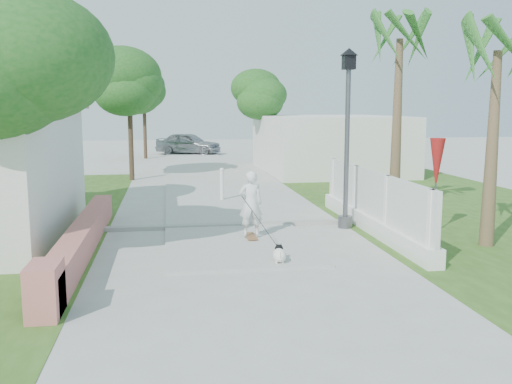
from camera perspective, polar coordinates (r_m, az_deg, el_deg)
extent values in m
plane|color=#B7B7B2|center=(8.80, 1.53, -11.64)|extent=(90.00, 90.00, 0.00)
cube|color=#B7B7B2|center=(28.32, -5.74, 2.41)|extent=(3.20, 36.00, 0.06)
cube|color=#999993|center=(14.51, -2.72, -3.34)|extent=(6.50, 0.25, 0.10)
cube|color=#32551B|center=(18.47, 18.71, -1.36)|extent=(8.00, 20.00, 0.01)
cube|color=#BD6761|center=(12.56, -16.91, -4.42)|extent=(0.45, 8.00, 0.60)
cube|color=#BD6761|center=(8.92, -20.36, -9.20)|extent=(0.45, 0.80, 0.80)
cube|color=white|center=(14.29, 11.42, -3.08)|extent=(0.35, 7.00, 0.40)
cube|color=white|center=(14.16, 11.51, -0.10)|extent=(0.10, 7.00, 1.10)
cube|color=white|center=(11.30, 17.10, -3.52)|extent=(0.14, 0.14, 1.50)
cube|color=white|center=(13.27, 12.98, -1.60)|extent=(0.14, 0.14, 1.50)
cube|color=white|center=(15.31, 9.94, -0.17)|extent=(0.14, 0.14, 1.50)
cube|color=white|center=(17.19, 7.81, 0.82)|extent=(0.14, 0.14, 1.50)
cube|color=silver|center=(27.23, 7.21, 4.82)|extent=(6.00, 8.00, 2.60)
cylinder|color=#59595E|center=(14.60, 8.90, -2.96)|extent=(0.36, 0.36, 0.30)
cylinder|color=#59595E|center=(14.35, 9.07, 4.30)|extent=(0.12, 0.12, 4.00)
cube|color=black|center=(14.35, 9.27, 12.69)|extent=(0.28, 0.28, 0.35)
cone|color=black|center=(14.37, 9.29, 13.68)|extent=(0.44, 0.44, 0.18)
cylinder|color=white|center=(18.38, -3.44, 0.60)|extent=(0.12, 0.12, 1.00)
sphere|color=white|center=(18.31, -3.45, 2.21)|extent=(0.14, 0.14, 0.14)
cylinder|color=#59595E|center=(14.25, 17.50, -0.07)|extent=(0.04, 0.04, 2.00)
cone|color=#AC1B18|center=(14.17, 17.63, 2.73)|extent=(0.36, 0.36, 1.20)
cylinder|color=#4C3826|center=(11.58, -23.84, 2.31)|extent=(0.20, 0.20, 3.85)
ellipsoid|color=#164F18|center=(11.31, -23.73, 12.34)|extent=(3.06, 3.06, 2.30)
cylinder|color=#4C3826|center=(17.15, -22.34, 3.60)|extent=(0.20, 0.20, 3.50)
ellipsoid|color=#164F18|center=(17.10, -22.63, 8.61)|extent=(3.20, 3.20, 2.40)
ellipsoid|color=#164F18|center=(16.87, -22.19, 9.84)|extent=(2.72, 2.72, 2.05)
ellipsoid|color=#164F18|center=(17.37, -23.25, 10.88)|extent=(2.40, 2.40, 1.79)
cylinder|color=#4C3826|center=(24.20, -12.43, 5.71)|extent=(0.20, 0.20, 3.85)
ellipsoid|color=#164F18|center=(24.18, -12.55, 9.62)|extent=(3.40, 3.40, 2.55)
ellipsoid|color=#164F18|center=(23.98, -12.13, 10.48)|extent=(2.89, 2.89, 2.18)
ellipsoid|color=#164F18|center=(24.41, -13.05, 11.24)|extent=(2.55, 2.55, 1.90)
cylinder|color=#4C3826|center=(28.54, 0.68, 5.96)|extent=(0.20, 0.20, 3.50)
ellipsoid|color=#164F18|center=(28.51, 0.68, 8.97)|extent=(3.00, 3.00, 2.25)
ellipsoid|color=#164F18|center=(28.35, 1.15, 9.68)|extent=(2.55, 2.55, 1.92)
ellipsoid|color=#164F18|center=(28.69, 0.22, 10.37)|extent=(2.25, 2.25, 1.68)
cylinder|color=#4C3826|center=(34.17, -11.06, 6.52)|extent=(0.20, 0.20, 3.85)
ellipsoid|color=#164F18|center=(34.15, -11.14, 9.29)|extent=(3.20, 3.20, 2.40)
ellipsoid|color=#164F18|center=(33.95, -10.83, 9.90)|extent=(2.72, 2.72, 2.05)
ellipsoid|color=#164F18|center=(34.38, -11.50, 10.44)|extent=(2.40, 2.40, 1.79)
cone|color=brown|center=(15.85, 13.88, 6.00)|extent=(0.32, 0.32, 4.80)
cone|color=brown|center=(13.29, 22.52, 3.85)|extent=(0.32, 0.32, 4.20)
cube|color=brown|center=(13.14, -0.53, -4.44)|extent=(0.22, 0.78, 0.02)
imported|color=white|center=(12.99, -0.54, -1.16)|extent=(0.55, 0.36, 1.50)
cylinder|color=gray|center=(12.87, -0.66, -4.96)|extent=(0.03, 0.06, 0.06)
cylinder|color=gray|center=(12.89, -0.05, -4.94)|extent=(0.03, 0.06, 0.06)
cylinder|color=gray|center=(13.41, -1.00, -4.41)|extent=(0.03, 0.06, 0.06)
cylinder|color=gray|center=(13.43, -0.41, -4.39)|extent=(0.03, 0.06, 0.06)
ellipsoid|color=white|center=(11.06, 2.36, -6.34)|extent=(0.30, 0.44, 0.26)
sphere|color=black|center=(11.23, 2.31, -5.69)|extent=(0.17, 0.17, 0.17)
sphere|color=white|center=(11.31, 2.29, -5.69)|extent=(0.08, 0.08, 0.08)
cone|color=black|center=(11.21, 2.11, -5.30)|extent=(0.05, 0.05, 0.06)
cone|color=black|center=(11.21, 2.51, -5.30)|extent=(0.05, 0.05, 0.06)
cylinder|color=white|center=(11.19, 2.02, -6.89)|extent=(0.04, 0.04, 0.12)
cylinder|color=white|center=(11.19, 2.63, -6.89)|extent=(0.04, 0.04, 0.12)
cylinder|color=white|center=(11.00, 2.07, -7.17)|extent=(0.04, 0.04, 0.12)
cylinder|color=white|center=(11.00, 2.69, -7.16)|extent=(0.04, 0.04, 0.12)
cylinder|color=white|center=(10.85, 2.42, -6.25)|extent=(0.04, 0.10, 0.10)
imported|color=#A2A3A9|center=(36.83, -6.78, 4.85)|extent=(4.43, 3.19, 1.40)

